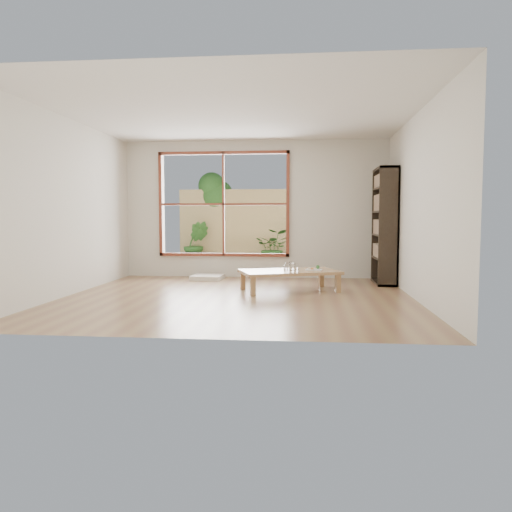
% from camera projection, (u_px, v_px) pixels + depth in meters
% --- Properties ---
extents(ground, '(5.00, 5.00, 0.00)m').
position_uv_depth(ground, '(238.00, 297.00, 7.19)').
color(ground, olive).
rests_on(ground, ground).
extents(low_table, '(1.68, 1.28, 0.32)m').
position_uv_depth(low_table, '(289.00, 273.00, 7.77)').
color(low_table, tan).
rests_on(low_table, ground).
extents(floor_cushion, '(0.58, 0.58, 0.08)m').
position_uv_depth(floor_cushion, '(208.00, 277.00, 9.25)').
color(floor_cushion, white).
rests_on(floor_cushion, ground).
extents(bookshelf, '(0.32, 0.90, 1.99)m').
position_uv_depth(bookshelf, '(384.00, 226.00, 8.58)').
color(bookshelf, black).
rests_on(bookshelf, ground).
extents(glass_tall, '(0.08, 0.08, 0.14)m').
position_uv_depth(glass_tall, '(292.00, 266.00, 7.71)').
color(glass_tall, silver).
rests_on(glass_tall, low_table).
extents(glass_mid, '(0.07, 0.07, 0.09)m').
position_uv_depth(glass_mid, '(296.00, 267.00, 7.88)').
color(glass_mid, silver).
rests_on(glass_mid, low_table).
extents(glass_short, '(0.07, 0.07, 0.10)m').
position_uv_depth(glass_short, '(288.00, 266.00, 7.96)').
color(glass_short, silver).
rests_on(glass_short, low_table).
extents(glass_small, '(0.06, 0.06, 0.07)m').
position_uv_depth(glass_small, '(286.00, 268.00, 7.82)').
color(glass_small, silver).
rests_on(glass_small, low_table).
extents(food_tray, '(0.27, 0.21, 0.08)m').
position_uv_depth(food_tray, '(315.00, 269.00, 7.78)').
color(food_tray, white).
rests_on(food_tray, low_table).
extents(deck, '(2.80, 2.00, 0.05)m').
position_uv_depth(deck, '(232.00, 271.00, 10.78)').
color(deck, '#322C24').
rests_on(deck, ground).
extents(garden_bench, '(1.13, 0.63, 0.34)m').
position_uv_depth(garden_bench, '(220.00, 257.00, 10.67)').
color(garden_bench, black).
rests_on(garden_bench, deck).
extents(bamboo_fence, '(2.80, 0.06, 1.80)m').
position_uv_depth(bamboo_fence, '(239.00, 228.00, 11.70)').
color(bamboo_fence, tan).
rests_on(bamboo_fence, ground).
extents(shrub_right, '(0.81, 0.72, 0.86)m').
position_uv_depth(shrub_right, '(274.00, 248.00, 11.41)').
color(shrub_right, '#2A5920').
rests_on(shrub_right, deck).
extents(shrub_left, '(0.63, 0.54, 1.03)m').
position_uv_depth(shrub_left, '(196.00, 244.00, 11.47)').
color(shrub_left, '#2A5920').
rests_on(shrub_left, deck).
extents(garden_tree, '(1.04, 0.85, 2.22)m').
position_uv_depth(garden_tree, '(212.00, 198.00, 12.01)').
color(garden_tree, '#4C3D2D').
rests_on(garden_tree, ground).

